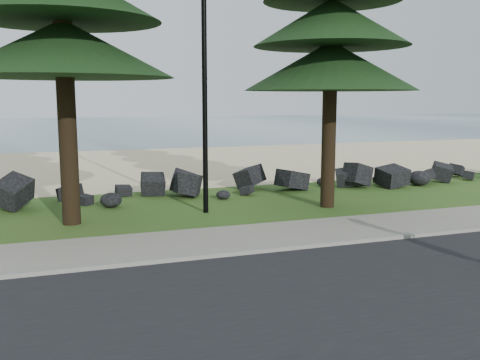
{
  "coord_description": "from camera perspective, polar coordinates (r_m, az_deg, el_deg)",
  "views": [
    {
      "loc": [
        -3.82,
        -10.59,
        3.08
      ],
      "look_at": [
        -0.13,
        0.0,
        1.36
      ],
      "focal_mm": 40.0,
      "sensor_mm": 36.0,
      "label": 1
    }
  ],
  "objects": [
    {
      "name": "beach_sand",
      "position": [
        25.56,
        -10.49,
        1.65
      ],
      "size": [
        160.0,
        15.0,
        0.01
      ],
      "primitive_type": "cube",
      "color": "beige",
      "rests_on": "ground"
    },
    {
      "name": "ground",
      "position": [
        11.67,
        0.59,
        -6.6
      ],
      "size": [
        160.0,
        160.0,
        0.0
      ],
      "primitive_type": "plane",
      "color": "#29561B",
      "rests_on": "ground"
    },
    {
      "name": "lamp_post",
      "position": [
        14.35,
        -3.83,
        12.9
      ],
      "size": [
        0.25,
        0.14,
        8.14
      ],
      "color": "black",
      "rests_on": "ground"
    },
    {
      "name": "ocean",
      "position": [
        61.78,
        -15.72,
        5.53
      ],
      "size": [
        160.0,
        58.0,
        0.01
      ],
      "primitive_type": "cube",
      "color": "#3D6475",
      "rests_on": "ground"
    },
    {
      "name": "kerb",
      "position": [
        10.85,
        2.22,
        -7.53
      ],
      "size": [
        160.0,
        0.2,
        0.1
      ],
      "primitive_type": "cube",
      "color": "gray",
      "rests_on": "ground"
    },
    {
      "name": "sidewalk",
      "position": [
        11.84,
        0.26,
        -6.17
      ],
      "size": [
        160.0,
        2.0,
        0.08
      ],
      "primitive_type": "cube",
      "color": "slate",
      "rests_on": "ground"
    },
    {
      "name": "road",
      "position": [
        7.82,
        12.22,
        -14.64
      ],
      "size": [
        160.0,
        7.0,
        0.02
      ],
      "primitive_type": "cube",
      "color": "black",
      "rests_on": "ground"
    },
    {
      "name": "seawall_boulders",
      "position": [
        16.92,
        -5.85,
        -1.83
      ],
      "size": [
        60.0,
        2.4,
        1.1
      ],
      "primitive_type": null,
      "color": "black",
      "rests_on": "ground"
    }
  ]
}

